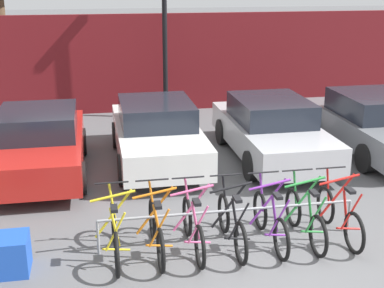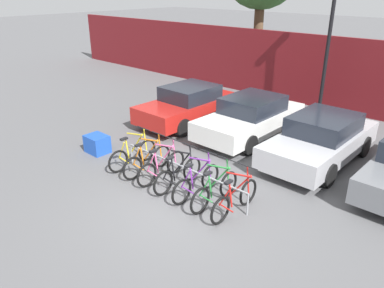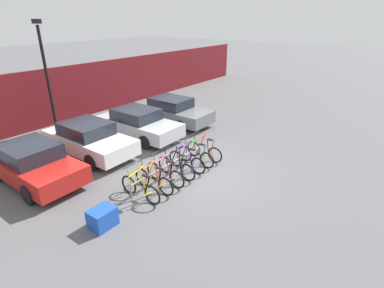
# 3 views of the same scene
# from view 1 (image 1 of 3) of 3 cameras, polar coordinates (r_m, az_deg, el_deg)

# --- Properties ---
(ground_plane) EXTENTS (120.00, 120.00, 0.00)m
(ground_plane) POSITION_cam_1_polar(r_m,az_deg,el_deg) (8.38, 10.03, -11.95)
(ground_plane) COLOR #59595B
(hoarding_wall) EXTENTS (36.00, 0.16, 2.97)m
(hoarding_wall) POSITION_cam_1_polar(r_m,az_deg,el_deg) (16.71, -1.12, 8.72)
(hoarding_wall) COLOR maroon
(hoarding_wall) RESTS_ON ground
(bike_rack) EXTENTS (4.15, 0.04, 0.57)m
(bike_rack) POSITION_cam_1_polar(r_m,az_deg,el_deg) (8.52, 3.98, -7.46)
(bike_rack) COLOR gray
(bike_rack) RESTS_ON ground
(bicycle_yellow) EXTENTS (0.68, 1.71, 1.05)m
(bicycle_yellow) POSITION_cam_1_polar(r_m,az_deg,el_deg) (8.21, -8.23, -9.55)
(bicycle_yellow) COLOR black
(bicycle_yellow) RESTS_ON ground
(bicycle_orange) EXTENTS (0.68, 1.71, 1.05)m
(bicycle_orange) POSITION_cam_1_polar(r_m,az_deg,el_deg) (8.24, -3.83, -9.25)
(bicycle_orange) COLOR black
(bicycle_orange) RESTS_ON ground
(bicycle_pink) EXTENTS (0.68, 1.71, 1.05)m
(bicycle_pink) POSITION_cam_1_polar(r_m,az_deg,el_deg) (8.32, 0.13, -8.94)
(bicycle_pink) COLOR black
(bicycle_pink) RESTS_ON ground
(bicycle_black) EXTENTS (0.68, 1.71, 1.05)m
(bicycle_black) POSITION_cam_1_polar(r_m,az_deg,el_deg) (8.44, 4.26, -8.57)
(bicycle_black) COLOR black
(bicycle_black) RESTS_ON ground
(bicycle_purple) EXTENTS (0.68, 1.71, 1.05)m
(bicycle_purple) POSITION_cam_1_polar(r_m,az_deg,el_deg) (8.61, 8.34, -8.16)
(bicycle_purple) COLOR black
(bicycle_purple) RESTS_ON ground
(bicycle_green) EXTENTS (0.68, 1.71, 1.05)m
(bicycle_green) POSITION_cam_1_polar(r_m,az_deg,el_deg) (8.81, 11.97, -7.77)
(bicycle_green) COLOR black
(bicycle_green) RESTS_ON ground
(bicycle_red) EXTENTS (0.68, 1.71, 1.05)m
(bicycle_red) POSITION_cam_1_polar(r_m,az_deg,el_deg) (9.04, 15.43, -7.36)
(bicycle_red) COLOR black
(bicycle_red) RESTS_ON ground
(car_red) EXTENTS (1.91, 4.10, 1.40)m
(car_red) POSITION_cam_1_polar(r_m,az_deg,el_deg) (11.71, -16.01, 0.05)
(car_red) COLOR red
(car_red) RESTS_ON ground
(car_white) EXTENTS (1.91, 4.26, 1.40)m
(car_white) POSITION_cam_1_polar(r_m,az_deg,el_deg) (12.05, -3.76, 1.23)
(car_white) COLOR silver
(car_white) RESTS_ON ground
(car_silver) EXTENTS (1.91, 4.34, 1.40)m
(car_silver) POSITION_cam_1_polar(r_m,az_deg,el_deg) (12.41, 8.44, 1.56)
(car_silver) COLOR #B7B7BC
(car_silver) RESTS_ON ground
(car_grey) EXTENTS (1.91, 4.39, 1.40)m
(car_grey) POSITION_cam_1_polar(r_m,az_deg,el_deg) (13.46, 18.80, 2.07)
(car_grey) COLOR slate
(car_grey) RESTS_ON ground
(lamp_post) EXTENTS (0.24, 0.44, 5.31)m
(lamp_post) POSITION_cam_1_polar(r_m,az_deg,el_deg) (15.45, -2.95, 13.61)
(lamp_post) COLOR black
(lamp_post) RESTS_ON ground
(cargo_crate) EXTENTS (0.70, 0.56, 0.55)m
(cargo_crate) POSITION_cam_1_polar(r_m,az_deg,el_deg) (8.25, -19.42, -11.09)
(cargo_crate) COLOR blue
(cargo_crate) RESTS_ON ground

